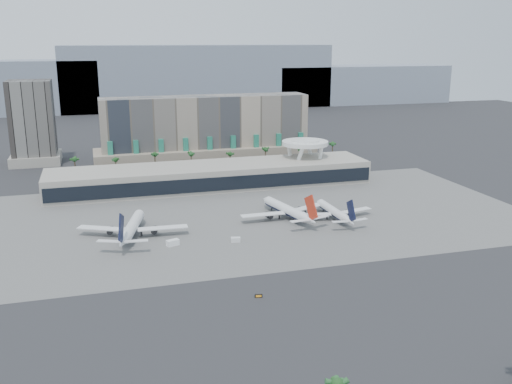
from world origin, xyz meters
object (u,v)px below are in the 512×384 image
object	(u,v)px
service_vehicle_a	(173,243)
airliner_left	(132,227)
taxiway_sign	(259,296)
airliner_centre	(287,210)
service_vehicle_b	(236,240)
airliner_right	(334,212)

from	to	relation	value
service_vehicle_a	airliner_left	bearing A→B (deg)	114.19
taxiway_sign	airliner_left	bearing A→B (deg)	124.72
airliner_centre	taxiway_sign	bearing A→B (deg)	-127.91
airliner_left	airliner_centre	bearing A→B (deg)	19.57
service_vehicle_b	airliner_centre	bearing A→B (deg)	49.44
service_vehicle_a	service_vehicle_b	bearing A→B (deg)	-25.71
airliner_right	airliner_left	bearing A→B (deg)	178.07
airliner_left	service_vehicle_b	bearing A→B (deg)	-9.93
airliner_right	service_vehicle_a	bearing A→B (deg)	-170.51
airliner_centre	service_vehicle_b	distance (m)	37.42
airliner_right	service_vehicle_b	bearing A→B (deg)	-162.52
service_vehicle_a	service_vehicle_b	world-z (taller)	service_vehicle_a
airliner_right	taxiway_sign	xyz separation A→B (m)	(-53.88, -66.36, -2.83)
airliner_left	airliner_centre	distance (m)	67.63
service_vehicle_b	taxiway_sign	world-z (taller)	service_vehicle_b
service_vehicle_a	taxiway_sign	distance (m)	55.80
airliner_left	service_vehicle_b	xyz separation A→B (m)	(38.25, -17.48, -3.06)
taxiway_sign	service_vehicle_b	bearing A→B (deg)	92.58
service_vehicle_b	service_vehicle_a	bearing A→B (deg)	-175.53
airliner_right	taxiway_sign	bearing A→B (deg)	-130.36
service_vehicle_a	taxiway_sign	world-z (taller)	service_vehicle_a
airliner_centre	airliner_right	xyz separation A→B (m)	(19.43, -6.81, -0.51)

